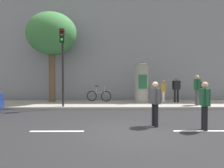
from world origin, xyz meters
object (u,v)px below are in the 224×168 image
Objects in this scene: pedestrian_tallest at (155,100)px; pedestrian_with_bag at (197,87)px; pedestrian_in_light_jacket at (164,89)px; pedestrian_near_pole at (176,87)px; pedestrian_with_backpack at (205,102)px; bicycle_leaning at (99,96)px; street_tree at (52,35)px; traffic_light at (62,55)px; poster_column at (142,82)px.

pedestrian_with_bag is at bearing 55.26° from pedestrian_tallest.
pedestrian_with_bag is (1.67, -1.47, 0.22)m from pedestrian_in_light_jacket.
pedestrian_near_pole is 0.94m from pedestrian_in_light_jacket.
pedestrian_near_pole is 1.86m from pedestrian_with_bag.
pedestrian_with_backpack is (1.57, -0.61, 0.00)m from pedestrian_tallest.
pedestrian_in_light_jacket is (0.34, 7.23, 0.04)m from pedestrian_with_backpack.
pedestrian_with_backpack is at bearing -99.50° from pedestrian_near_pole.
pedestrian_in_light_jacket reaches higher than bicycle_leaning.
bicycle_leaning is at bearing 116.44° from pedestrian_with_backpack.
pedestrian_with_bag reaches higher than pedestrian_tallest.
street_tree is at bearing 167.72° from pedestrian_with_bag.
traffic_light is 2.44× the size of pedestrian_with_bag.
pedestrian_with_backpack is 6.11m from pedestrian_with_bag.
bicycle_leaning is (-2.89, 0.68, -0.98)m from poster_column.
traffic_light reaches higher than pedestrian_tallest.
poster_column is 1.83× the size of pedestrian_in_light_jacket.
pedestrian_with_backpack is at bearing -63.56° from bicycle_leaning.
pedestrian_in_light_jacket is (6.23, 2.11, -2.07)m from traffic_light.
traffic_light is 2.65× the size of pedestrian_with_backpack.
bicycle_leaning is (-3.99, 8.02, -0.43)m from pedestrian_with_backpack.
pedestrian_in_light_jacket is (7.50, -0.53, -3.70)m from street_tree.
bicycle_leaning is (-2.42, 7.41, -0.43)m from pedestrian_tallest.
poster_column is at bearing 152.99° from pedestrian_with_bag.
pedestrian_near_pole is 0.93× the size of pedestrian_with_bag.
pedestrian_with_backpack is at bearing -92.68° from pedestrian_in_light_jacket.
pedestrian_tallest is 7.40m from pedestrian_near_pole.
street_tree is 8.38m from pedestrian_in_light_jacket.
street_tree is 4.09× the size of pedestrian_in_light_jacket.
street_tree is at bearing 175.97° from pedestrian_in_light_jacket.
pedestrian_tallest is (4.33, -4.50, -2.12)m from traffic_light.
street_tree is 3.38× the size of pedestrian_with_bag.
street_tree reaches higher than pedestrian_near_pole.
pedestrian_with_backpack is at bearing -40.95° from traffic_light.
pedestrian_tallest is 1.00× the size of pedestrian_with_backpack.
pedestrian_with_backpack is (7.16, -7.76, -3.74)m from street_tree.
bicycle_leaning is at bearing 166.81° from poster_column.
street_tree reaches higher than pedestrian_in_light_jacket.
pedestrian_near_pole reaches higher than bicycle_leaning.
pedestrian_with_bag is (0.76, -1.69, 0.10)m from pedestrian_near_pole.
traffic_light reaches higher than pedestrian_in_light_jacket.
traffic_light is at bearing -155.02° from poster_column.
street_tree is 5.25m from bicycle_leaning.
pedestrian_near_pole is (8.41, -0.30, -3.58)m from street_tree.
pedestrian_near_pole is (7.14, 2.34, -1.95)m from traffic_light.
traffic_light reaches higher than pedestrian_with_bag.
poster_column is at bearing 86.07° from pedestrian_tallest.
traffic_light is at bearing 139.05° from pedestrian_with_backpack.
pedestrian_in_light_jacket is at bearing 18.73° from traffic_light.
street_tree is at bearing -175.19° from bicycle_leaning.
pedestrian_with_backpack reaches higher than pedestrian_in_light_jacket.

